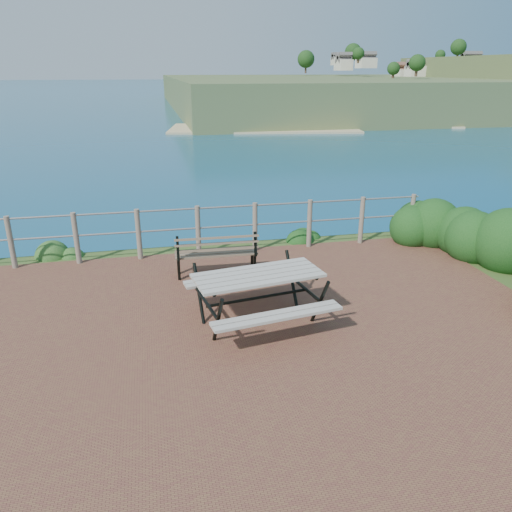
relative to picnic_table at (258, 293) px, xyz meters
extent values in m
cube|color=brown|center=(-0.56, -0.31, -0.49)|extent=(10.00, 7.00, 0.12)
plane|color=#155E7E|center=(-0.56, 199.69, -0.49)|extent=(1200.00, 1200.00, 0.00)
cylinder|color=#6B5B4C|center=(-4.01, 3.04, 0.03)|extent=(0.10, 0.10, 1.00)
cylinder|color=#6B5B4C|center=(-2.86, 3.04, 0.03)|extent=(0.10, 0.10, 1.00)
cylinder|color=#6B5B4C|center=(-1.71, 3.04, 0.03)|extent=(0.10, 0.10, 1.00)
cylinder|color=#6B5B4C|center=(-0.56, 3.04, 0.03)|extent=(0.10, 0.10, 1.00)
cylinder|color=#6B5B4C|center=(0.59, 3.04, 0.03)|extent=(0.10, 0.10, 1.00)
cylinder|color=#6B5B4C|center=(1.74, 3.04, 0.03)|extent=(0.10, 0.10, 1.00)
cylinder|color=#6B5B4C|center=(2.89, 3.04, 0.03)|extent=(0.10, 0.10, 1.00)
cylinder|color=#6B5B4C|center=(4.04, 3.04, 0.03)|extent=(0.10, 0.10, 1.00)
cylinder|color=slate|center=(-0.56, 3.04, 0.48)|extent=(9.40, 0.04, 0.04)
cylinder|color=slate|center=(-0.56, 3.04, 0.08)|extent=(9.40, 0.04, 0.04)
cube|color=#40542A|center=(139.44, 209.69, -6.49)|extent=(260.00, 180.00, 12.00)
cube|color=#9B948B|center=(0.00, 0.00, 0.28)|extent=(1.91, 1.04, 0.04)
cube|color=#9B948B|center=(0.00, 0.00, -0.03)|extent=(1.83, 0.56, 0.04)
cube|color=#9B948B|center=(0.00, 0.00, -0.03)|extent=(1.83, 0.56, 0.04)
cylinder|color=black|center=(0.00, 0.00, -0.08)|extent=(1.55, 0.30, 0.04)
cube|color=brown|center=(-0.35, 1.94, -0.07)|extent=(1.47, 0.40, 0.03)
cube|color=brown|center=(-0.35, 1.94, 0.19)|extent=(1.47, 0.15, 0.33)
cube|color=black|center=(-0.35, 1.94, -0.27)|extent=(0.05, 0.06, 0.40)
cube|color=black|center=(-0.35, 1.94, -0.27)|extent=(0.05, 0.06, 0.40)
cube|color=black|center=(-0.35, 1.94, -0.27)|extent=(0.05, 0.06, 0.40)
cube|color=black|center=(-0.35, 1.94, -0.27)|extent=(0.05, 0.06, 0.40)
ellipsoid|color=#123B13|center=(4.83, 1.71, -0.49)|extent=(1.60, 1.60, 2.26)
ellipsoid|color=#123B13|center=(4.22, 2.97, -0.49)|extent=(1.20, 1.20, 1.70)
ellipsoid|color=#1E4C1C|center=(-3.20, 3.42, -0.49)|extent=(0.77, 0.77, 0.52)
ellipsoid|color=#123B13|center=(1.77, 3.49, -0.49)|extent=(0.78, 0.78, 0.52)
camera|label=1|loc=(-1.39, -6.39, 3.03)|focal=35.00mm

